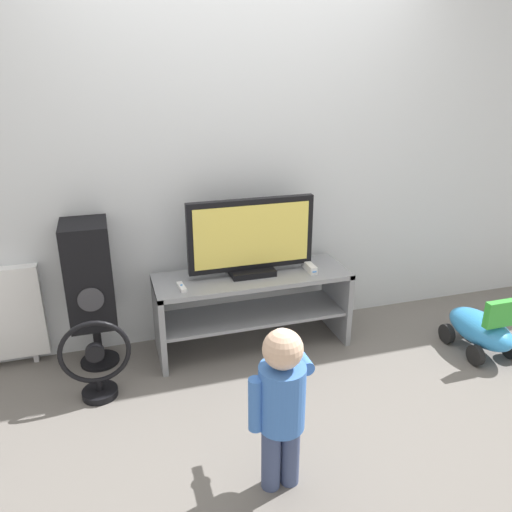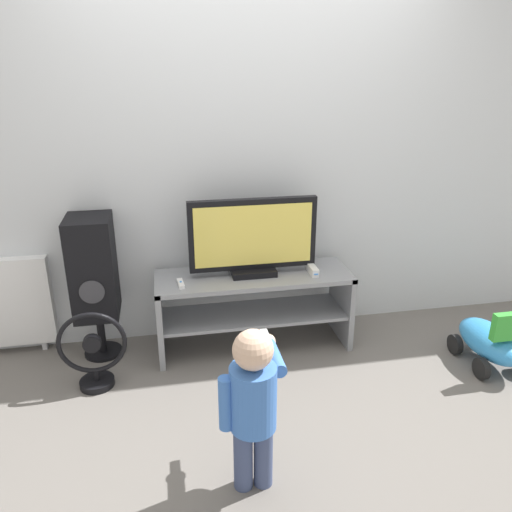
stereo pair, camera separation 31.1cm
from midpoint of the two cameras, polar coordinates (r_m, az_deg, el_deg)
The scene contains 11 objects.
ground_plane at distance 3.31m, azimuth 3.18°, elevation -11.96°, with size 16.00×16.00×0.00m, color slate.
wall_back at distance 3.31m, azimuth 1.48°, elevation 12.29°, with size 10.00×0.06×2.60m.
tv_stand at distance 3.32m, azimuth 2.41°, elevation -4.95°, with size 1.28×0.42×0.52m.
television at distance 3.18m, azimuth 2.45°, elevation 2.03°, with size 0.82×0.20×0.50m.
game_console at distance 3.30m, azimuth 9.13°, elevation -1.57°, with size 0.04×0.17×0.05m.
remote_primary at distance 3.10m, azimuth -5.77°, elevation -3.22°, with size 0.05×0.13×0.03m.
child at distance 2.21m, azimuth 3.86°, elevation -15.96°, with size 0.30×0.46×0.80m.
speaker_tower at distance 3.23m, azimuth -15.52°, elevation -1.59°, with size 0.27×0.33×0.94m.
floor_fan at distance 3.07m, azimuth -15.34°, elevation -10.78°, with size 0.40×0.20×0.49m.
ride_on_toy at distance 3.59m, azimuth 27.53°, elevation -8.68°, with size 0.31×0.53×0.43m.
radiator at distance 3.56m, azimuth -24.88°, elevation -4.98°, with size 0.63×0.08×0.66m.
Camera 2 is at (-0.55, -2.73, 1.80)m, focal length 35.00 mm.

